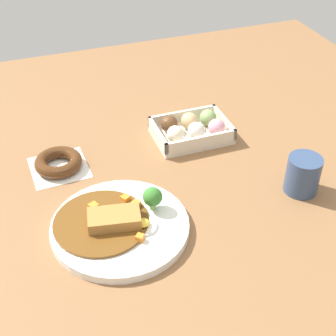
{
  "coord_description": "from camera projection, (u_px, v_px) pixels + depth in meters",
  "views": [
    {
      "loc": [
        0.31,
        0.79,
        0.7
      ],
      "look_at": [
        0.01,
        -0.04,
        0.03
      ],
      "focal_mm": 52.37,
      "sensor_mm": 36.0,
      "label": 1
    }
  ],
  "objects": [
    {
      "name": "chocolate_ring_donut",
      "position": [
        58.0,
        163.0,
        1.15
      ],
      "size": [
        0.13,
        0.13,
        0.03
      ],
      "color": "white",
      "rests_on": "ground_plane"
    },
    {
      "name": "donut_box",
      "position": [
        192.0,
        129.0,
        1.24
      ],
      "size": [
        0.19,
        0.14,
        0.06
      ],
      "color": "beige",
      "rests_on": "ground_plane"
    },
    {
      "name": "curry_plate",
      "position": [
        119.0,
        225.0,
        0.98
      ],
      "size": [
        0.28,
        0.28,
        0.07
      ],
      "color": "white",
      "rests_on": "ground_plane"
    },
    {
      "name": "coffee_mug",
      "position": [
        303.0,
        175.0,
        1.06
      ],
      "size": [
        0.07,
        0.07,
        0.09
      ],
      "primitive_type": "cylinder",
      "color": "#33476B",
      "rests_on": "ground_plane"
    },
    {
      "name": "ground_plane",
      "position": [
        177.0,
        187.0,
        1.1
      ],
      "size": [
        1.6,
        1.6,
        0.0
      ],
      "primitive_type": "plane",
      "color": "brown"
    }
  ]
}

